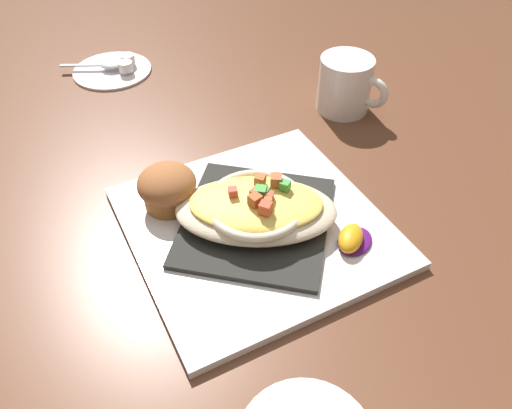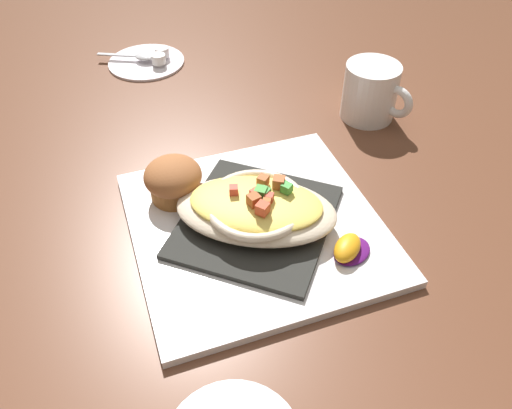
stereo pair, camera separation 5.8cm
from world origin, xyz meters
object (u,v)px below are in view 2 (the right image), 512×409
at_px(square_plate, 256,226).
at_px(creamer_cup_0, 159,59).
at_px(creamer_cup_1, 162,52).
at_px(orange_garnish, 349,249).
at_px(creamer_saucer, 146,61).
at_px(coffee_mug, 370,95).
at_px(spoon, 143,56).
at_px(gratin_dish, 256,207).
at_px(muffin, 173,179).

xyz_separation_m(square_plate, creamer_cup_0, (0.43, 0.05, 0.01)).
height_order(creamer_cup_0, creamer_cup_1, same).
bearing_deg(orange_garnish, creamer_saucer, 16.58).
height_order(coffee_mug, spoon, coffee_mug).
bearing_deg(creamer_cup_0, creamer_saucer, 42.17).
bearing_deg(creamer_cup_1, orange_garnish, -166.53).
xyz_separation_m(square_plate, gratin_dish, (-0.00, -0.00, 0.03)).
bearing_deg(muffin, creamer_cup_1, -6.29).
relative_size(muffin, creamer_cup_1, 2.92).
height_order(coffee_mug, creamer_cup_1, coffee_mug).
relative_size(gratin_dish, creamer_saucer, 1.62).
relative_size(square_plate, creamer_cup_0, 11.84).
bearing_deg(creamer_saucer, orange_garnish, -163.42).
distance_m(orange_garnish, coffee_mug, 0.30).
height_order(gratin_dish, orange_garnish, gratin_dish).
xyz_separation_m(gratin_dish, spoon, (0.45, 0.08, -0.02)).
bearing_deg(orange_garnish, creamer_cup_1, 13.47).
xyz_separation_m(square_plate, creamer_saucer, (0.45, 0.07, -0.00)).
relative_size(gratin_dish, orange_garnish, 3.54).
distance_m(orange_garnish, creamer_cup_1, 0.54).
relative_size(square_plate, creamer_cup_1, 11.84).
relative_size(gratin_dish, creamer_cup_0, 9.01).
bearing_deg(square_plate, creamer_cup_1, 5.22).
height_order(square_plate, orange_garnish, orange_garnish).
xyz_separation_m(gratin_dish, orange_garnish, (-0.07, -0.08, -0.02)).
distance_m(gratin_dish, creamer_cup_0, 0.43).
height_order(square_plate, muffin, muffin).
bearing_deg(square_plate, muffin, 48.08).
bearing_deg(gratin_dish, square_plate, 88.10).
xyz_separation_m(gratin_dish, creamer_cup_0, (0.43, 0.05, -0.02)).
relative_size(coffee_mug, creamer_saucer, 0.78).
relative_size(orange_garnish, creamer_saucer, 0.46).
distance_m(muffin, coffee_mug, 0.33).
height_order(muffin, creamer_saucer, muffin).
bearing_deg(spoon, gratin_dish, -170.38).
height_order(muffin, orange_garnish, muffin).
bearing_deg(orange_garnish, square_plate, 48.69).
distance_m(gratin_dish, spoon, 0.46).
relative_size(muffin, spoon, 0.68).
bearing_deg(creamer_saucer, creamer_cup_1, -86.27).
relative_size(gratin_dish, creamer_cup_1, 9.01).
distance_m(muffin, spoon, 0.38).
distance_m(square_plate, creamer_saucer, 0.45).
bearing_deg(spoon, orange_garnish, -162.97).
height_order(square_plate, spoon, spoon).
bearing_deg(orange_garnish, muffin, 48.39).
bearing_deg(spoon, square_plate, -170.40).
bearing_deg(muffin, creamer_cup_0, -5.13).
distance_m(spoon, creamer_cup_1, 0.04).
height_order(muffin, spoon, muffin).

